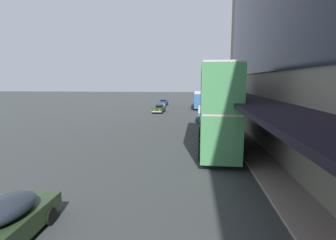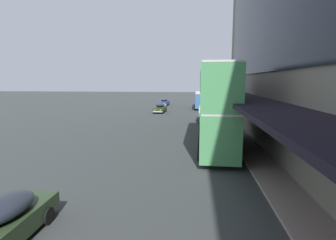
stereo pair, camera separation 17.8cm
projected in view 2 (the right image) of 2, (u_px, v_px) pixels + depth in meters
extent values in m
cube|color=#4B985A|center=(216.00, 126.00, 20.65)|extent=(2.76, 11.05, 2.98)
cube|color=black|center=(216.00, 121.00, 20.59)|extent=(2.78, 10.17, 1.31)
cube|color=silver|center=(217.00, 106.00, 20.41)|extent=(2.66, 11.05, 0.12)
cube|color=#4B985A|center=(217.00, 86.00, 20.18)|extent=(2.76, 11.05, 2.98)
cube|color=black|center=(217.00, 82.00, 20.13)|extent=(2.78, 10.17, 1.31)
cube|color=silver|center=(218.00, 66.00, 19.95)|extent=(2.66, 11.05, 0.12)
cube|color=black|center=(214.00, 72.00, 25.42)|extent=(1.25, 0.09, 0.36)
cylinder|color=black|center=(200.00, 133.00, 24.67)|extent=(0.27, 1.01, 1.00)
cylinder|color=black|center=(227.00, 133.00, 24.36)|extent=(0.27, 1.01, 1.00)
cylinder|color=black|center=(199.00, 153.00, 17.66)|extent=(0.27, 1.01, 1.00)
cylinder|color=black|center=(237.00, 155.00, 17.35)|extent=(0.27, 1.01, 1.00)
cylinder|color=black|center=(200.00, 144.00, 20.20)|extent=(0.27, 1.01, 1.00)
cylinder|color=black|center=(233.00, 145.00, 19.88)|extent=(0.27, 1.01, 1.00)
cube|color=#38689F|center=(202.00, 100.00, 50.82)|extent=(2.66, 9.66, 2.62)
cube|color=black|center=(202.00, 98.00, 50.78)|extent=(2.69, 8.89, 1.15)
cube|color=silver|center=(202.00, 93.00, 50.62)|extent=(2.56, 9.65, 0.12)
cube|color=black|center=(202.00, 93.00, 55.43)|extent=(1.27, 0.08, 0.36)
cylinder|color=black|center=(195.00, 104.00, 54.36)|extent=(0.26, 1.00, 1.00)
cylinder|color=black|center=(208.00, 104.00, 54.07)|extent=(0.26, 1.00, 1.00)
cylinder|color=black|center=(195.00, 107.00, 48.21)|extent=(0.26, 1.00, 1.00)
cylinder|color=black|center=(209.00, 107.00, 47.92)|extent=(0.26, 1.00, 1.00)
cube|color=#283921|center=(1.00, 229.00, 8.55)|extent=(1.66, 4.52, 0.71)
ellipsoid|color=#1E232D|center=(4.00, 207.00, 8.68)|extent=(1.45, 2.49, 0.64)
cube|color=silver|center=(42.00, 203.00, 10.85)|extent=(1.55, 0.13, 0.14)
cylinder|color=black|center=(49.00, 216.00, 9.89)|extent=(0.14, 0.64, 0.64)
cylinder|color=black|center=(8.00, 214.00, 10.04)|extent=(0.14, 0.64, 0.64)
cube|color=#263815|center=(160.00, 109.00, 44.24)|extent=(1.83, 4.41, 0.73)
ellipsoid|color=#1E232D|center=(160.00, 105.00, 44.36)|extent=(1.55, 2.45, 0.62)
cube|color=silver|center=(158.00, 112.00, 42.10)|extent=(1.58, 0.18, 0.14)
cube|color=silver|center=(162.00, 109.00, 46.45)|extent=(1.58, 0.18, 0.14)
sphere|color=silver|center=(160.00, 110.00, 42.03)|extent=(0.18, 0.18, 0.18)
sphere|color=silver|center=(155.00, 110.00, 42.16)|extent=(0.18, 0.18, 0.18)
cylinder|color=black|center=(164.00, 111.00, 42.85)|extent=(0.17, 0.65, 0.64)
cylinder|color=black|center=(154.00, 111.00, 43.08)|extent=(0.17, 0.65, 0.64)
cylinder|color=black|center=(166.00, 110.00, 45.48)|extent=(0.17, 0.65, 0.64)
cylinder|color=black|center=(157.00, 110.00, 45.72)|extent=(0.17, 0.65, 0.64)
cube|color=navy|center=(164.00, 103.00, 56.09)|extent=(1.93, 4.75, 0.78)
ellipsoid|color=#1E232D|center=(164.00, 100.00, 56.23)|extent=(1.64, 2.63, 0.50)
cube|color=silver|center=(162.00, 105.00, 53.79)|extent=(1.66, 0.19, 0.14)
cube|color=silver|center=(166.00, 103.00, 58.47)|extent=(1.66, 0.19, 0.14)
sphere|color=silver|center=(165.00, 103.00, 53.71)|extent=(0.18, 0.18, 0.18)
sphere|color=silver|center=(160.00, 103.00, 53.84)|extent=(0.18, 0.18, 0.18)
cylinder|color=black|center=(167.00, 105.00, 54.59)|extent=(0.17, 0.65, 0.64)
cylinder|color=black|center=(159.00, 105.00, 54.84)|extent=(0.17, 0.65, 0.64)
cylinder|color=black|center=(169.00, 104.00, 57.43)|extent=(0.17, 0.65, 0.64)
cylinder|color=black|center=(161.00, 103.00, 57.68)|extent=(0.17, 0.65, 0.64)
cube|color=teal|center=(206.00, 116.00, 34.20)|extent=(1.93, 4.37, 1.29)
cube|color=silver|center=(206.00, 110.00, 34.08)|extent=(1.89, 4.28, 0.83)
cube|color=black|center=(206.00, 111.00, 34.09)|extent=(1.95, 3.94, 0.41)
ellipsoid|color=teal|center=(206.00, 113.00, 36.23)|extent=(1.63, 0.67, 1.11)
cylinder|color=black|center=(199.00, 118.00, 35.61)|extent=(0.19, 0.65, 0.64)
cylinder|color=black|center=(212.00, 118.00, 35.36)|extent=(0.19, 0.65, 0.64)
cylinder|color=black|center=(199.00, 121.00, 33.17)|extent=(0.19, 0.65, 0.64)
cylinder|color=black|center=(213.00, 121.00, 32.92)|extent=(0.19, 0.65, 0.64)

